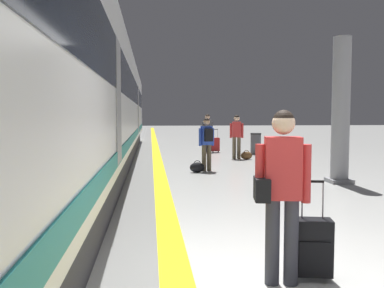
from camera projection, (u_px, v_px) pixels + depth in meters
safety_line_strip at (158, 166)px, 13.76m from camera, size 0.36×80.00×0.01m
tactile_edge_band at (146, 166)px, 13.72m from camera, size 0.75×80.00×0.01m
high_speed_train at (80, 86)px, 11.74m from camera, size 2.94×33.43×4.97m
traveller_foreground at (281, 185)px, 4.10m from camera, size 0.57×0.31×1.75m
rolling_suitcase_foreground at (313, 247)px, 4.25m from camera, size 0.42×0.30×1.03m
passenger_near at (207, 130)px, 18.73m from camera, size 0.52×0.30×1.73m
suitcase_near at (215, 144)px, 18.66m from camera, size 0.44×0.35×1.05m
passenger_mid at (207, 140)px, 12.46m from camera, size 0.48×0.37×1.60m
duffel_bag_mid at (197, 167)px, 12.18m from camera, size 0.44×0.26×0.36m
passenger_far at (237, 133)px, 15.93m from camera, size 0.52×0.26×1.68m
duffel_bag_far at (246, 155)px, 15.71m from camera, size 0.44×0.26×0.36m
platform_pillar at (341, 114)px, 10.26m from camera, size 0.56×0.56×3.60m
waste_bin at (256, 144)px, 17.78m from camera, size 0.46×0.46×0.91m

